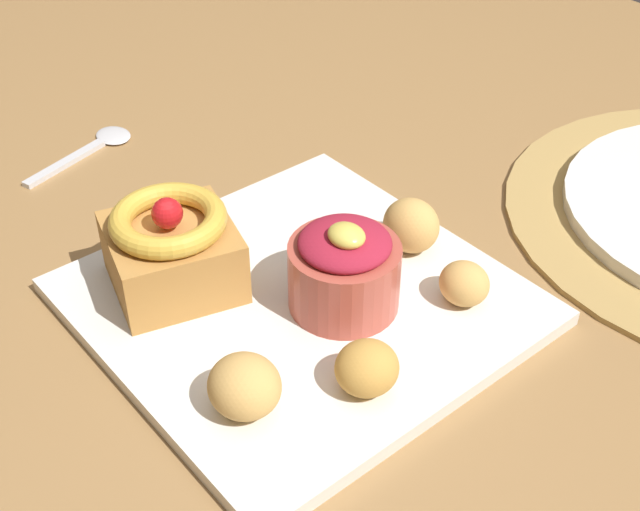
% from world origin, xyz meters
% --- Properties ---
extents(dining_table, '(1.54, 1.12, 0.73)m').
position_xyz_m(dining_table, '(0.00, 0.00, 0.65)').
color(dining_table, olive).
rests_on(dining_table, ground_plane).
extents(front_plate, '(0.29, 0.29, 0.01)m').
position_xyz_m(front_plate, '(0.03, -0.17, 0.74)').
color(front_plate, white).
rests_on(front_plate, dining_table).
extents(cake_slice, '(0.11, 0.11, 0.08)m').
position_xyz_m(cake_slice, '(-0.04, -0.24, 0.78)').
color(cake_slice, '#B77F3D').
rests_on(cake_slice, front_plate).
extents(berry_ramekin, '(0.08, 0.08, 0.07)m').
position_xyz_m(berry_ramekin, '(0.06, -0.15, 0.77)').
color(berry_ramekin, '#B24C3D').
rests_on(berry_ramekin, front_plate).
extents(fritter_front, '(0.05, 0.05, 0.04)m').
position_xyz_m(fritter_front, '(0.10, -0.27, 0.76)').
color(fritter_front, tan).
rests_on(fritter_front, front_plate).
extents(fritter_middle, '(0.04, 0.04, 0.03)m').
position_xyz_m(fritter_middle, '(0.11, -0.08, 0.76)').
color(fritter_middle, tan).
rests_on(fritter_middle, front_plate).
extents(fritter_back, '(0.05, 0.04, 0.04)m').
position_xyz_m(fritter_back, '(0.04, -0.07, 0.76)').
color(fritter_back, tan).
rests_on(fritter_back, front_plate).
extents(fritter_extra, '(0.04, 0.04, 0.04)m').
position_xyz_m(fritter_extra, '(0.13, -0.20, 0.76)').
color(fritter_extra, gold).
rests_on(fritter_extra, front_plate).
extents(spoon, '(0.06, 0.12, 0.00)m').
position_xyz_m(spoon, '(-0.28, -0.18, 0.73)').
color(spoon, silver).
rests_on(spoon, dining_table).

